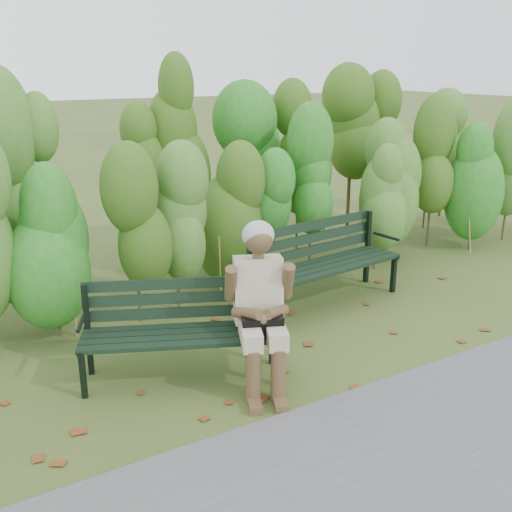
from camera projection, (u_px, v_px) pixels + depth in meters
ground at (276, 346)px, 5.33m from camera, size 80.00×80.00×0.00m
footpath at (477, 489)px, 3.53m from camera, size 60.00×2.50×0.01m
hedge_band at (185, 175)px, 6.47m from camera, size 11.04×1.67×2.42m
leaf_litter at (304, 341)px, 5.43m from camera, size 5.89×2.17×0.01m
bench_left at (181, 323)px, 4.71m from camera, size 1.62×1.08×0.77m
bench_right at (323, 256)px, 6.22m from camera, size 1.73×0.72×0.84m
seated_woman at (260, 298)px, 4.55m from camera, size 0.64×0.84×1.28m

